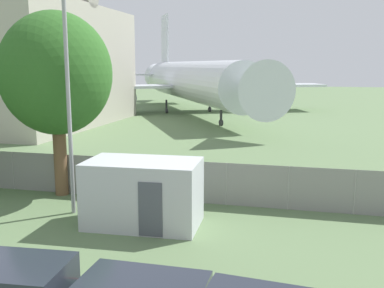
# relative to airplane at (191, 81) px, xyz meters

# --- Properties ---
(perimeter_fence) EXTENTS (56.07, 0.07, 1.81)m
(perimeter_fence) POSITION_rel_airplane_xyz_m (5.05, -34.66, -2.96)
(perimeter_fence) COLOR gray
(perimeter_fence) RESTS_ON ground
(airplane) EXTENTS (32.83, 40.83, 13.14)m
(airplane) POSITION_rel_airplane_xyz_m (0.00, 0.00, 0.00)
(airplane) COLOR silver
(airplane) RESTS_ON ground
(portable_cabin) EXTENTS (4.19, 2.53, 2.42)m
(portable_cabin) POSITION_rel_airplane_xyz_m (7.58, -37.73, -2.66)
(portable_cabin) COLOR silver
(portable_cabin) RESTS_ON ground
(tree_near_hangar) EXTENTS (4.87, 4.87, 8.13)m
(tree_near_hangar) POSITION_rel_airplane_xyz_m (2.62, -34.90, 1.55)
(tree_near_hangar) COLOR brown
(tree_near_hangar) RESTS_ON ground
(light_mast) EXTENTS (0.44, 0.44, 9.01)m
(light_mast) POSITION_rel_airplane_xyz_m (4.39, -37.11, 1.54)
(light_mast) COLOR #99999E
(light_mast) RESTS_ON ground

